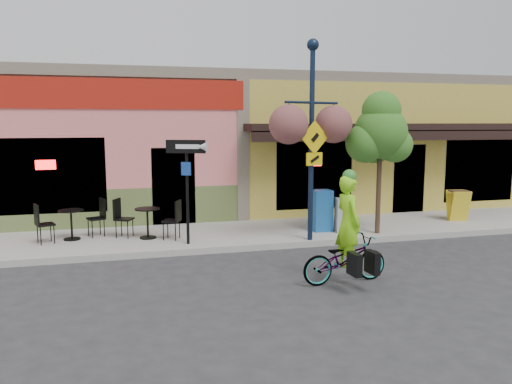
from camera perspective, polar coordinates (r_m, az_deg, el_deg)
ground at (r=11.78m, az=7.19°, el=-6.85°), size 90.00×90.00×0.00m
sidewalk at (r=13.58m, az=4.04°, el=-4.48°), size 24.00×3.00×0.15m
curb at (r=12.25m, az=6.23°, el=-5.88°), size 24.00×0.12×0.15m
building at (r=18.56m, az=-1.38°, el=5.68°), size 18.20×8.20×4.50m
bicycle at (r=9.60m, az=10.11°, el=-7.58°), size 1.76×0.74×0.90m
cyclist_rider at (r=9.51m, az=10.45°, el=-4.98°), size 0.48×0.68×1.79m
lamp_post at (r=12.01m, az=6.35°, el=5.75°), size 1.64×1.01×4.79m
one_way_sign at (r=11.74m, az=-7.86°, el=-0.05°), size 0.94×0.57×2.45m
cafe_set_left at (r=12.97m, az=-20.36°, el=-3.04°), size 1.79×1.34×0.97m
cafe_set_right at (r=12.60m, az=-12.29°, el=-3.00°), size 1.83×1.42×0.98m
newspaper_box_blue at (r=13.27m, az=7.52°, el=-2.11°), size 0.49×0.44×1.08m
newspaper_box_grey at (r=13.23m, az=9.99°, el=-2.62°), size 0.48×0.45×0.89m
street_tree at (r=13.08m, az=13.94°, el=3.29°), size 1.67×1.67×3.67m
sandwich_board at (r=15.54m, az=22.35°, el=-1.52°), size 0.60×0.48×0.89m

